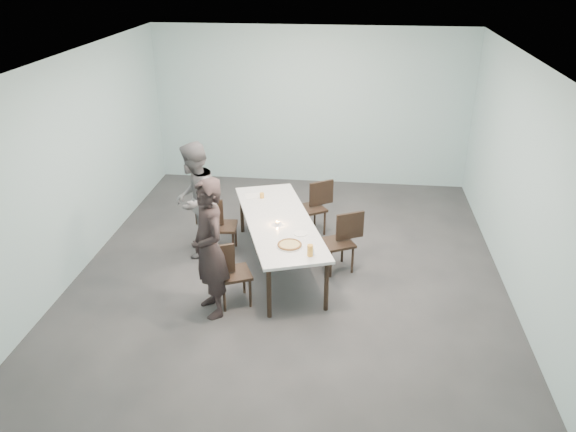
# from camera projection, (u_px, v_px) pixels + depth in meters

# --- Properties ---
(ground) EXTENTS (7.00, 7.00, 0.00)m
(ground) POSITION_uv_depth(u_px,v_px,m) (290.00, 269.00, 8.18)
(ground) COLOR #333335
(ground) RESTS_ON ground
(room_shell) EXTENTS (6.02, 7.02, 3.01)m
(room_shell) POSITION_uv_depth(u_px,v_px,m) (291.00, 135.00, 7.31)
(room_shell) COLOR #A3C8CD
(room_shell) RESTS_ON ground
(table) EXTENTS (1.69, 2.75, 0.75)m
(table) POSITION_uv_depth(u_px,v_px,m) (279.00, 223.00, 7.96)
(table) COLOR white
(table) RESTS_ON ground
(chair_near_left) EXTENTS (0.65, 0.56, 0.87)m
(chair_near_left) POSITION_uv_depth(u_px,v_px,m) (227.00, 270.00, 7.18)
(chair_near_left) COLOR black
(chair_near_left) RESTS_ON ground
(chair_far_left) EXTENTS (0.63, 0.46, 0.87)m
(chair_far_left) POSITION_uv_depth(u_px,v_px,m) (217.00, 222.00, 8.44)
(chair_far_left) COLOR black
(chair_far_left) RESTS_ON ground
(chair_near_right) EXTENTS (0.65, 0.56, 0.87)m
(chair_near_right) POSITION_uv_depth(u_px,v_px,m) (343.00, 238.00, 7.99)
(chair_near_right) COLOR black
(chair_near_right) RESTS_ON ground
(chair_far_right) EXTENTS (0.64, 0.58, 0.87)m
(chair_far_right) POSITION_uv_depth(u_px,v_px,m) (315.00, 204.00, 9.05)
(chair_far_right) COLOR black
(chair_far_right) RESTS_ON ground
(diner_near) EXTENTS (0.72, 0.79, 1.82)m
(diner_near) POSITION_uv_depth(u_px,v_px,m) (209.00, 249.00, 6.84)
(diner_near) COLOR black
(diner_near) RESTS_ON ground
(diner_far) EXTENTS (0.67, 0.86, 1.75)m
(diner_far) POSITION_uv_depth(u_px,v_px,m) (195.00, 200.00, 8.26)
(diner_far) COLOR slate
(diner_far) RESTS_ON ground
(pizza) EXTENTS (0.34, 0.34, 0.04)m
(pizza) POSITION_uv_depth(u_px,v_px,m) (290.00, 245.00, 7.23)
(pizza) COLOR white
(pizza) RESTS_ON table
(side_plate) EXTENTS (0.18, 0.18, 0.01)m
(side_plate) POSITION_uv_depth(u_px,v_px,m) (300.00, 234.00, 7.54)
(side_plate) COLOR white
(side_plate) RESTS_ON table
(beer_glass) EXTENTS (0.08, 0.08, 0.15)m
(beer_glass) POSITION_uv_depth(u_px,v_px,m) (310.00, 250.00, 6.98)
(beer_glass) COLOR gold
(beer_glass) RESTS_ON table
(water_tumbler) EXTENTS (0.08, 0.08, 0.09)m
(water_tumbler) POSITION_uv_depth(u_px,v_px,m) (311.00, 251.00, 7.02)
(water_tumbler) COLOR silver
(water_tumbler) RESTS_ON table
(tealight) EXTENTS (0.06, 0.06, 0.05)m
(tealight) POSITION_uv_depth(u_px,v_px,m) (277.00, 223.00, 7.79)
(tealight) COLOR silver
(tealight) RESTS_ON table
(amber_tumbler) EXTENTS (0.07, 0.07, 0.08)m
(amber_tumbler) POSITION_uv_depth(u_px,v_px,m) (262.00, 195.00, 8.63)
(amber_tumbler) COLOR gold
(amber_tumbler) RESTS_ON table
(menu) EXTENTS (0.35, 0.30, 0.01)m
(menu) POSITION_uv_depth(u_px,v_px,m) (255.00, 196.00, 8.71)
(menu) COLOR silver
(menu) RESTS_ON table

